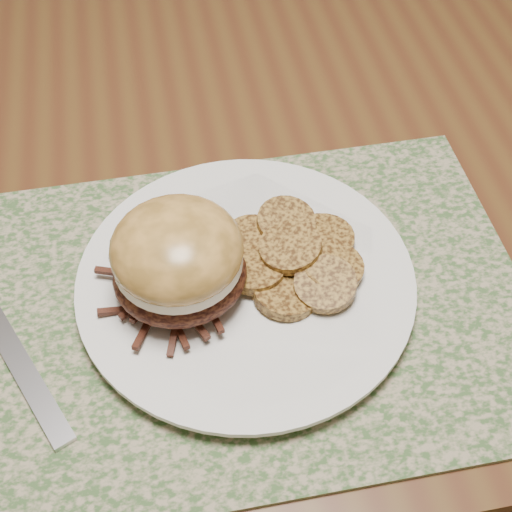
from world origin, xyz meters
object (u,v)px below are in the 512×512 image
at_px(dinner_plate, 246,282).
at_px(fork, 7,341).
at_px(dining_table, 345,147).
at_px(pork_sandwich, 178,260).

relative_size(dinner_plate, fork, 1.32).
distance_m(dining_table, pork_sandwich, 0.35).
relative_size(dining_table, fork, 7.62).
relative_size(dinner_plate, pork_sandwich, 2.46).
height_order(dinner_plate, pork_sandwich, pork_sandwich).
height_order(dining_table, pork_sandwich, pork_sandwich).
xyz_separation_m(dining_table, pork_sandwich, (-0.21, -0.24, 0.14)).
xyz_separation_m(dinner_plate, pork_sandwich, (-0.05, -0.00, 0.05)).
height_order(pork_sandwich, fork, pork_sandwich).
bearing_deg(fork, pork_sandwich, -19.00).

